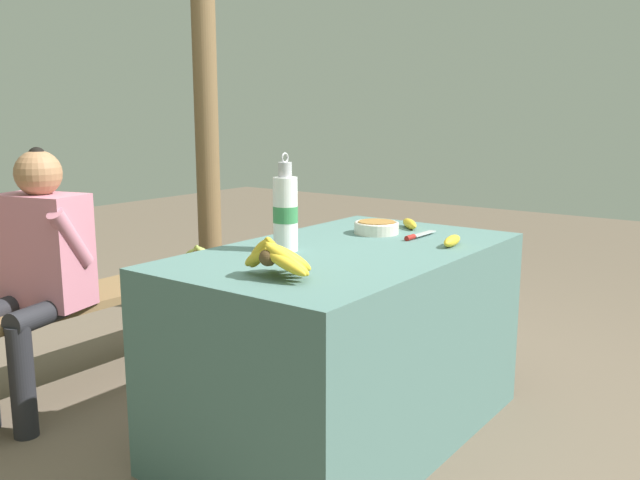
{
  "coord_description": "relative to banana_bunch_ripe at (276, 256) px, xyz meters",
  "views": [
    {
      "loc": [
        -1.95,
        -1.32,
        1.19
      ],
      "look_at": [
        -0.09,
        0.05,
        0.75
      ],
      "focal_mm": 38.0,
      "sensor_mm": 36.0,
      "label": 1
    }
  ],
  "objects": [
    {
      "name": "banana_bunch_green",
      "position": [
        0.84,
        1.2,
        -0.29
      ],
      "size": [
        0.15,
        0.23,
        0.12
      ],
      "color": "#4C381E",
      "rests_on": "wooden_bench"
    },
    {
      "name": "knife",
      "position": [
        0.8,
        -0.03,
        -0.05
      ],
      "size": [
        0.21,
        0.03,
        0.02
      ],
      "rotation": [
        0.0,
        0.0,
        -0.01
      ],
      "color": "#BCBCC1",
      "rests_on": "market_counter"
    },
    {
      "name": "seated_vendor",
      "position": [
        -0.08,
        1.15,
        -0.16
      ],
      "size": [
        0.46,
        0.43,
        1.05
      ],
      "rotation": [
        0.0,
        0.0,
        3.41
      ],
      "color": "#232328",
      "rests_on": "ground_plane"
    },
    {
      "name": "market_counter",
      "position": [
        0.47,
        0.07,
        -0.42
      ],
      "size": [
        1.35,
        0.79,
        0.71
      ],
      "color": "#4C706B",
      "rests_on": "ground_plane"
    },
    {
      "name": "support_post_far",
      "position": [
        1.33,
        1.64,
        0.34
      ],
      "size": [
        0.14,
        0.14,
        2.22
      ],
      "color": "brown",
      "rests_on": "ground_plane"
    },
    {
      "name": "water_bottle",
      "position": [
        0.32,
        0.22,
        0.07
      ],
      "size": [
        0.09,
        0.09,
        0.34
      ],
      "color": "white",
      "rests_on": "market_counter"
    },
    {
      "name": "ground_plane",
      "position": [
        0.47,
        0.07,
        -0.77
      ],
      "size": [
        12.0,
        12.0,
        0.0
      ],
      "primitive_type": "plane",
      "color": "brown"
    },
    {
      "name": "loose_banana_front",
      "position": [
        0.74,
        -0.21,
        -0.04
      ],
      "size": [
        0.15,
        0.06,
        0.04
      ],
      "rotation": [
        0.0,
        0.0,
        0.13
      ],
      "color": "gold",
      "rests_on": "market_counter"
    },
    {
      "name": "loose_banana_side",
      "position": [
        0.98,
        0.1,
        -0.04
      ],
      "size": [
        0.14,
        0.14,
        0.04
      ],
      "rotation": [
        0.0,
        0.0,
        0.78
      ],
      "color": "gold",
      "rests_on": "market_counter"
    },
    {
      "name": "banana_bunch_ripe",
      "position": [
        0.0,
        0.0,
        0.0
      ],
      "size": [
        0.17,
        0.27,
        0.14
      ],
      "color": "#4C381E",
      "rests_on": "market_counter"
    },
    {
      "name": "serving_bowl",
      "position": [
        0.8,
        0.14,
        -0.04
      ],
      "size": [
        0.18,
        0.18,
        0.05
      ],
      "color": "silver",
      "rests_on": "market_counter"
    },
    {
      "name": "wooden_bench",
      "position": [
        0.29,
        1.2,
        -0.41
      ],
      "size": [
        1.9,
        0.32,
        0.43
      ],
      "color": "brown",
      "rests_on": "ground_plane"
    }
  ]
}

